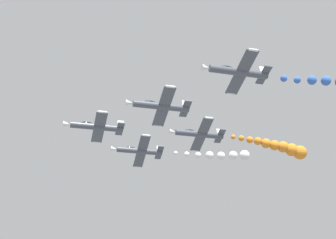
{
  "coord_description": "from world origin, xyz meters",
  "views": [
    {
      "loc": [
        -68.34,
        17.01,
        45.84
      ],
      "look_at": [
        0.0,
        0.0,
        76.47
      ],
      "focal_mm": 48.16,
      "sensor_mm": 36.0,
      "label": 1
    }
  ],
  "objects_px": {
    "airplane_lead": "(96,127)",
    "airplane_left_outer": "(198,134)",
    "airplane_left_inner": "(160,106)",
    "airplane_right_inner": "(139,151)",
    "airplane_right_outer": "(238,72)"
  },
  "relations": [
    {
      "from": "airplane_lead",
      "to": "airplane_left_outer",
      "type": "height_order",
      "value": "airplane_left_outer"
    },
    {
      "from": "airplane_left_inner",
      "to": "airplane_right_inner",
      "type": "distance_m",
      "value": 20.0
    },
    {
      "from": "airplane_right_inner",
      "to": "airplane_right_outer",
      "type": "xyz_separation_m",
      "value": [
        -29.05,
        -9.24,
        3.1
      ]
    },
    {
      "from": "airplane_left_inner",
      "to": "airplane_left_outer",
      "type": "distance_m",
      "value": 14.12
    },
    {
      "from": "airplane_lead",
      "to": "airplane_left_outer",
      "type": "bearing_deg",
      "value": -87.87
    },
    {
      "from": "airplane_lead",
      "to": "airplane_right_inner",
      "type": "height_order",
      "value": "airplane_right_inner"
    },
    {
      "from": "airplane_lead",
      "to": "airplane_right_outer",
      "type": "relative_size",
      "value": 1.0
    },
    {
      "from": "airplane_right_outer",
      "to": "airplane_lead",
      "type": "bearing_deg",
      "value": 44.92
    },
    {
      "from": "airplane_lead",
      "to": "airplane_left_inner",
      "type": "distance_m",
      "value": 13.27
    },
    {
      "from": "airplane_right_inner",
      "to": "airplane_left_outer",
      "type": "relative_size",
      "value": 1.0
    },
    {
      "from": "airplane_left_inner",
      "to": "airplane_left_outer",
      "type": "relative_size",
      "value": 1.0
    },
    {
      "from": "airplane_left_inner",
      "to": "airplane_right_inner",
      "type": "bearing_deg",
      "value": -0.91
    },
    {
      "from": "airplane_left_inner",
      "to": "airplane_right_inner",
      "type": "height_order",
      "value": "airplane_left_inner"
    },
    {
      "from": "airplane_lead",
      "to": "airplane_right_inner",
      "type": "xyz_separation_m",
      "value": [
        10.34,
        -9.41,
        -0.04
      ]
    },
    {
      "from": "airplane_right_inner",
      "to": "airplane_right_outer",
      "type": "height_order",
      "value": "airplane_right_outer"
    }
  ]
}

